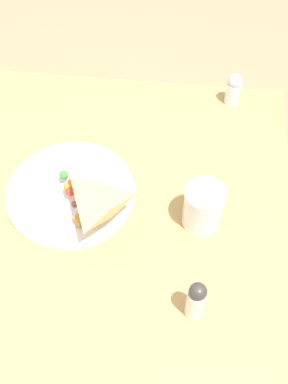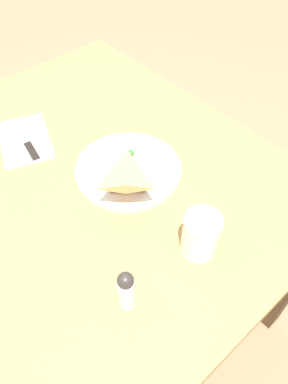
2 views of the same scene
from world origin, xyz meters
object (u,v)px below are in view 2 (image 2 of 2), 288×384
(pepper_shaker, at_px, (126,290))
(milk_glass, at_px, (201,235))
(plate_pizza, at_px, (128,169))
(napkin_folded, at_px, (25,140))
(butter_knife, at_px, (26,140))
(dining_table, at_px, (96,194))

(pepper_shaker, bearing_deg, milk_glass, -91.72)
(milk_glass, bearing_deg, plate_pizza, -6.56)
(plate_pizza, distance_m, pepper_shaker, 0.35)
(plate_pizza, bearing_deg, pepper_shaker, 139.57)
(milk_glass, distance_m, napkin_folded, 0.57)
(butter_knife, bearing_deg, pepper_shaker, -178.55)
(dining_table, relative_size, pepper_shaker, 9.79)
(napkin_folded, distance_m, butter_knife, 0.01)
(plate_pizza, bearing_deg, butter_knife, 26.13)
(plate_pizza, bearing_deg, napkin_folded, 25.08)
(plate_pizza, height_order, milk_glass, milk_glass)
(dining_table, height_order, milk_glass, milk_glass)
(milk_glass, relative_size, napkin_folded, 0.44)
(dining_table, bearing_deg, pepper_shaker, 153.79)
(pepper_shaker, bearing_deg, napkin_folded, -9.53)
(plate_pizza, height_order, pepper_shaker, pepper_shaker)
(napkin_folded, bearing_deg, milk_glass, -169.58)
(pepper_shaker, bearing_deg, plate_pizza, -40.43)
(dining_table, distance_m, milk_glass, 0.37)
(butter_knife, distance_m, pepper_shaker, 0.55)
(milk_glass, distance_m, butter_knife, 0.56)
(dining_table, xyz_separation_m, plate_pizza, (-0.07, -0.06, 0.11))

